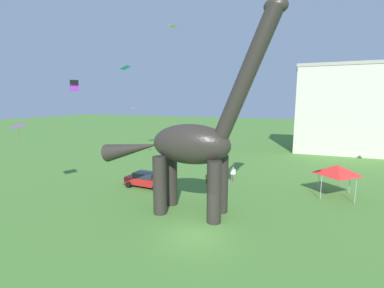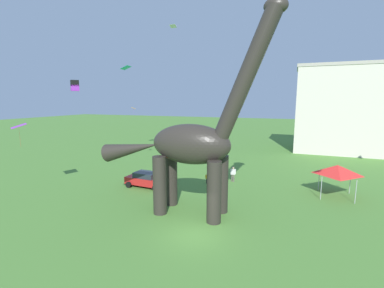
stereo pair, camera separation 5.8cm
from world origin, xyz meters
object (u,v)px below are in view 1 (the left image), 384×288
at_px(person_watching_child, 233,173).
at_px(person_far_spectator, 207,177).
at_px(parked_sedan_left, 146,179).
at_px(kite_mid_left, 228,126).
at_px(kite_apex, 74,86).
at_px(dinosaur_sculpture, 190,144).
at_px(kite_high_right, 125,68).
at_px(kite_far_right, 133,108).
at_px(kite_mid_right, 18,126).
at_px(festival_canopy_tent, 337,170).
at_px(kite_drifting, 173,26).

bearing_deg(person_watching_child, person_far_spectator, 119.76).
relative_size(parked_sedan_left, kite_mid_left, 4.28).
height_order(parked_sedan_left, kite_apex, kite_apex).
bearing_deg(person_far_spectator, kite_apex, -128.82).
bearing_deg(dinosaur_sculpture, kite_high_right, 148.45).
relative_size(person_far_spectator, kite_apex, 0.79).
distance_m(kite_far_right, kite_apex, 8.01).
bearing_deg(kite_high_right, kite_mid_left, 7.22).
relative_size(kite_far_right, kite_apex, 0.66).
bearing_deg(dinosaur_sculpture, kite_apex, 168.60).
xyz_separation_m(dinosaur_sculpture, kite_mid_right, (-16.12, -1.80, 0.99)).
height_order(festival_canopy_tent, kite_drifting, kite_drifting).
distance_m(kite_mid_left, kite_apex, 21.39).
relative_size(kite_mid_left, kite_mid_right, 0.47).
xyz_separation_m(person_far_spectator, festival_canopy_tent, (12.34, 0.58, 1.89)).
relative_size(parked_sedan_left, kite_drifting, 6.33).
height_order(kite_far_right, kite_high_right, kite_high_right).
xyz_separation_m(parked_sedan_left, kite_drifting, (1.56, 3.62, 15.64)).
bearing_deg(kite_mid_right, festival_canopy_tent, 20.02).
relative_size(parked_sedan_left, kite_high_right, 2.24).
bearing_deg(kite_drifting, kite_far_right, 147.51).
relative_size(person_far_spectator, kite_mid_right, 0.51).
bearing_deg(person_far_spectator, kite_mid_left, 147.53).
relative_size(kite_mid_left, kite_far_right, 1.09).
relative_size(festival_canopy_tent, kite_mid_left, 3.14).
distance_m(person_far_spectator, kite_mid_left, 12.10).
relative_size(festival_canopy_tent, kite_far_right, 3.43).
xyz_separation_m(person_watching_child, kite_drifting, (-6.40, -1.34, 15.43)).
height_order(festival_canopy_tent, kite_apex, kite_apex).
height_order(person_far_spectator, kite_mid_right, kite_mid_right).
bearing_deg(kite_drifting, parked_sedan_left, -113.22).
bearing_deg(kite_mid_right, kite_drifting, 41.07).
relative_size(dinosaur_sculpture, kite_high_right, 7.97).
xyz_separation_m(dinosaur_sculpture, kite_far_right, (-13.91, 13.57, 2.20)).
relative_size(person_watching_child, kite_far_right, 1.82).
distance_m(kite_far_right, kite_high_right, 7.59).
height_order(festival_canopy_tent, kite_high_right, kite_high_right).
bearing_deg(dinosaur_sculpture, parked_sedan_left, 159.76).
bearing_deg(person_far_spectator, kite_mid_right, -93.07).
bearing_deg(kite_drifting, kite_apex, 176.26).
relative_size(dinosaur_sculpture, parked_sedan_left, 3.56).
xyz_separation_m(festival_canopy_tent, kite_high_right, (-28.49, 8.64, 11.19)).
relative_size(kite_mid_left, kite_high_right, 0.52).
relative_size(person_watching_child, kite_drifting, 2.46).
height_order(kite_mid_left, kite_mid_right, kite_mid_right).
distance_m(kite_mid_left, kite_mid_right, 25.29).
xyz_separation_m(kite_mid_right, kite_drifting, (11.12, 9.70, 9.93)).
distance_m(dinosaur_sculpture, festival_canopy_tent, 14.28).
height_order(dinosaur_sculpture, kite_mid_right, dinosaur_sculpture).
bearing_deg(kite_apex, dinosaur_sculpture, -24.26).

